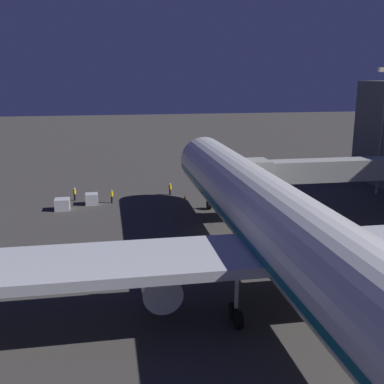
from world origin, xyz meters
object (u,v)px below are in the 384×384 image
Objects in this scene: traffic_cone_nose_port at (216,196)px; traffic_cone_nose_starboard at (185,197)px; baggage_container_mid_row at (62,204)px; ground_crew_by_belt_loader at (112,196)px; airliner_at_gate at (284,231)px; apron_floodlight_mast at (383,122)px; ground_crew_under_port_wing at (170,188)px; ground_crew_marshaller_fwd at (75,193)px; jet_bridge at (313,171)px; baggage_container_near_belt at (92,199)px.

traffic_cone_nose_port is 4.40m from traffic_cone_nose_starboard.
baggage_container_mid_row is 1.01× the size of ground_crew_by_belt_loader.
airliner_at_gate is at bearing 85.99° from traffic_cone_nose_port.
apron_floodlight_mast is (-25.50, -29.38, 4.63)m from airliner_at_gate.
baggage_container_mid_row is 20.78m from traffic_cone_nose_port.
traffic_cone_nose_port is at bearing -178.86° from ground_crew_by_belt_loader.
traffic_cone_nose_port is at bearing -173.03° from baggage_container_mid_row.
ground_crew_marshaller_fwd is at bearing 3.00° from ground_crew_under_port_wing.
ground_crew_marshaller_fwd is 3.20× the size of traffic_cone_nose_starboard.
apron_floodlight_mast is 10.04× the size of ground_crew_marshaller_fwd.
jet_bridge is 17.51m from apron_floodlight_mast.
traffic_cone_nose_starboard is at bearing -178.35° from ground_crew_by_belt_loader.
ground_crew_by_belt_loader is at bearing 1.14° from traffic_cone_nose_port.
apron_floodlight_mast is at bearing 177.86° from baggage_container_near_belt.
apron_floodlight_mast is at bearing 175.91° from traffic_cone_nose_starboard.
traffic_cone_nose_port is 1.00× the size of traffic_cone_nose_starboard.
baggage_container_mid_row is 4.70m from ground_crew_marshaller_fwd.
apron_floodlight_mast reaches higher than baggage_container_near_belt.
ground_crew_by_belt_loader is (12.17, -31.08, -4.64)m from airliner_at_gate.
baggage_container_mid_row is 16.42m from traffic_cone_nose_starboard.
baggage_container_mid_row reaches higher than traffic_cone_nose_port.
ground_crew_by_belt_loader is 8.79m from ground_crew_under_port_wing.
airliner_at_gate reaches higher than traffic_cone_nose_starboard.
ground_crew_marshaller_fwd is 19.46m from traffic_cone_nose_port.
airliner_at_gate is 37.80m from ground_crew_marshaller_fwd.
baggage_container_near_belt is 4.16m from baggage_container_mid_row.
ground_crew_by_belt_loader is at bearing -24.88° from jet_bridge.
airliner_at_gate is 33.70m from ground_crew_by_belt_loader.
traffic_cone_nose_port is at bearing 156.20° from ground_crew_under_port_wing.
ground_crew_marshaller_fwd reaches higher than traffic_cone_nose_starboard.
traffic_cone_nose_port is at bearing 174.11° from ground_crew_marshaller_fwd.
ground_crew_by_belt_loader is at bearing 19.79° from ground_crew_under_port_wing.
baggage_container_mid_row reaches higher than traffic_cone_nose_starboard.
airliner_at_gate is 39.98× the size of baggage_container_near_belt.
airliner_at_gate is 36.10× the size of ground_crew_by_belt_loader.
jet_bridge reaches higher than ground_crew_marshaller_fwd.
jet_bridge is 38.05× the size of traffic_cone_nose_starboard.
ground_crew_under_port_wing is at bearing -57.72° from traffic_cone_nose_starboard.
ground_crew_marshaller_fwd reaches higher than baggage_container_near_belt.
baggage_container_near_belt is at bearing 4.20° from ground_crew_by_belt_loader.
jet_bridge is 1.18× the size of apron_floodlight_mast.
jet_bridge is 28.65m from baggage_container_near_belt.
jet_bridge reaches higher than baggage_container_mid_row.
traffic_cone_nose_starboard is at bearing 122.28° from ground_crew_under_port_wing.
baggage_container_near_belt reaches higher than baggage_container_mid_row.
ground_crew_by_belt_loader is 1.06× the size of ground_crew_under_port_wing.
ground_crew_under_port_wing is (29.40, -4.67, -9.33)m from apron_floodlight_mast.
airliner_at_gate is 35.80× the size of baggage_container_mid_row.
apron_floodlight_mast is 32.14× the size of traffic_cone_nose_port.
baggage_container_near_belt is 11.35m from ground_crew_under_port_wing.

